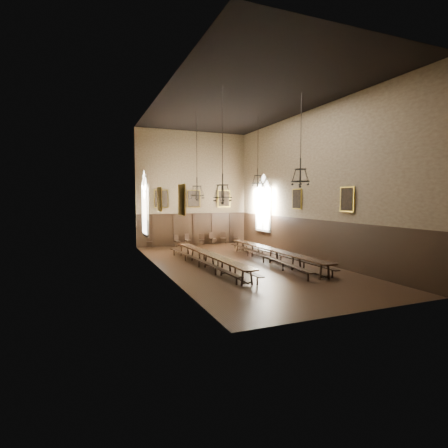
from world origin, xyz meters
TOP-DOWN VIEW (x-y plane):
  - floor at (0.00, 0.00)m, footprint 9.00×18.00m
  - ceiling at (0.00, 0.00)m, footprint 9.00×18.00m
  - wall_back at (0.00, 9.01)m, footprint 9.00×0.02m
  - wall_front at (0.00, -9.01)m, footprint 9.00×0.02m
  - wall_left at (-4.51, 0.00)m, footprint 0.02×18.00m
  - wall_right at (4.51, 0.00)m, footprint 0.02×18.00m
  - wainscot_panelling at (0.00, 0.00)m, footprint 9.00×18.00m
  - table_left at (-1.91, -0.02)m, footprint 1.01×9.71m
  - table_right at (2.04, -0.18)m, footprint 0.83×10.06m
  - bench_left_outer at (-2.44, 0.16)m, footprint 0.93×9.39m
  - bench_left_inner at (-1.38, 0.03)m, footprint 0.42×9.89m
  - bench_right_inner at (1.46, 0.00)m, footprint 1.00×10.37m
  - bench_right_outer at (2.52, -0.20)m, footprint 0.53×9.59m
  - chair_0 at (-3.61, 8.54)m, footprint 0.52×0.52m
  - chair_2 at (-1.47, 8.48)m, footprint 0.48×0.48m
  - chair_3 at (-0.60, 8.53)m, footprint 0.51×0.51m
  - chair_4 at (0.51, 8.47)m, footprint 0.49×0.49m
  - chair_5 at (1.48, 8.60)m, footprint 0.53×0.53m
  - chair_6 at (2.39, 8.50)m, footprint 0.54×0.54m
  - chair_7 at (3.57, 8.60)m, footprint 0.45×0.45m
  - chandelier_back_left at (-1.70, 2.74)m, footprint 0.90×0.90m
  - chandelier_back_right at (2.33, 2.45)m, footprint 0.77×0.77m
  - chandelier_front_left at (-2.06, -2.32)m, footprint 0.91×0.91m
  - chandelier_front_right at (2.00, -2.76)m, footprint 0.95×0.95m
  - portrait_back_0 at (-2.60, 8.88)m, footprint 1.10×0.12m
  - portrait_back_1 at (0.00, 8.88)m, footprint 1.10×0.12m
  - portrait_back_2 at (2.60, 8.88)m, footprint 1.10×0.12m
  - portrait_left_0 at (-4.38, 1.00)m, footprint 0.12×1.00m
  - portrait_left_1 at (-4.38, -3.50)m, footprint 0.12×1.00m
  - portrait_right_0 at (4.38, 1.00)m, footprint 0.12×1.00m
  - portrait_right_1 at (4.38, -3.50)m, footprint 0.12×1.00m
  - window_right at (4.43, 5.50)m, footprint 0.20×2.20m
  - window_left at (-4.43, 5.50)m, footprint 0.20×2.20m

SIDE VIEW (x-z plane):
  - floor at x=0.00m, z-range -0.02..0.00m
  - chair_2 at x=-1.47m, z-range -0.18..0.71m
  - chair_7 at x=3.57m, z-range -0.18..0.71m
  - bench_left_outer at x=-2.44m, z-range 0.06..0.48m
  - chair_4 at x=0.51m, z-range -0.18..0.72m
  - bench_right_outer at x=2.52m, z-range 0.06..0.49m
  - chair_3 at x=-0.60m, z-range -0.18..0.74m
  - bench_left_inner at x=-1.38m, z-range 0.06..0.51m
  - chair_0 at x=-3.61m, z-range -0.19..0.77m
  - chair_5 at x=1.48m, z-range -0.19..0.78m
  - bench_right_inner at x=1.46m, z-range 0.06..0.53m
  - chair_6 at x=2.39m, z-range -0.20..0.79m
  - table_left at x=-1.91m, z-range 0.00..0.76m
  - table_right at x=2.04m, z-range 0.00..0.78m
  - wainscot_panelling at x=0.00m, z-range 0.00..2.50m
  - window_right at x=4.43m, z-range 1.10..5.70m
  - window_left at x=-4.43m, z-range 1.10..5.70m
  - portrait_back_0 at x=-2.60m, z-range 3.00..4.40m
  - portrait_back_1 at x=0.00m, z-range 3.00..4.40m
  - portrait_back_2 at x=2.60m, z-range 3.00..4.40m
  - portrait_left_0 at x=-4.38m, z-range 3.05..4.35m
  - portrait_left_1 at x=-4.38m, z-range 3.05..4.35m
  - portrait_right_0 at x=4.38m, z-range 3.05..4.35m
  - portrait_right_1 at x=4.38m, z-range 3.05..4.35m
  - chandelier_front_left at x=-2.06m, z-range 1.44..6.81m
  - chandelier_back_left at x=-1.70m, z-range 1.61..6.86m
  - wall_back at x=0.00m, z-range 0.00..9.00m
  - wall_front at x=0.00m, z-range 0.00..9.00m
  - wall_left at x=-4.51m, z-range 0.00..9.00m
  - wall_right at x=4.51m, z-range 0.00..9.00m
  - chandelier_front_right at x=2.00m, z-range 2.60..7.16m
  - chandelier_back_right at x=2.33m, z-range 2.82..7.25m
  - ceiling at x=0.00m, z-range 9.00..9.02m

